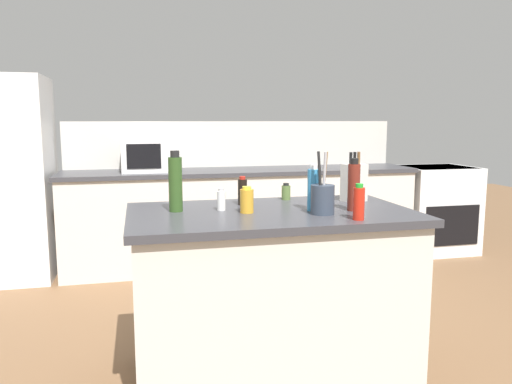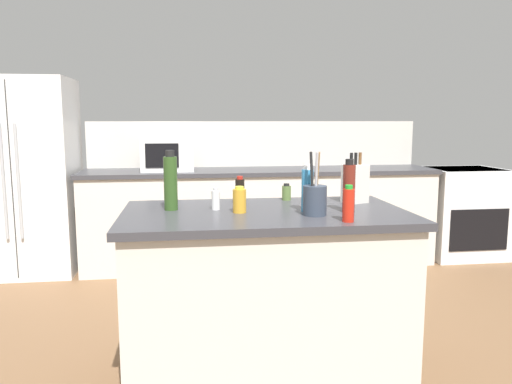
# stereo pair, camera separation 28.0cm
# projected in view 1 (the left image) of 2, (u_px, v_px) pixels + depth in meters

# --- Properties ---
(ground_plane) EXTENTS (14.00, 14.00, 0.00)m
(ground_plane) POSITION_uv_depth(u_px,v_px,m) (270.00, 377.00, 2.78)
(ground_plane) COLOR brown
(back_counter_run) EXTENTS (3.40, 0.66, 0.94)m
(back_counter_run) POSITION_uv_depth(u_px,v_px,m) (242.00, 217.00, 4.89)
(back_counter_run) COLOR beige
(back_counter_run) RESTS_ON ground_plane
(wall_backsplash) EXTENTS (3.36, 0.03, 0.46)m
(wall_backsplash) POSITION_uv_depth(u_px,v_px,m) (236.00, 144.00, 5.10)
(wall_backsplash) COLOR beige
(wall_backsplash) RESTS_ON back_counter_run
(kitchen_island) EXTENTS (1.50, 0.86, 0.94)m
(kitchen_island) POSITION_uv_depth(u_px,v_px,m) (271.00, 295.00, 2.71)
(kitchen_island) COLOR beige
(kitchen_island) RESTS_ON ground_plane
(range_oven) EXTENTS (0.76, 0.65, 0.92)m
(range_oven) POSITION_uv_depth(u_px,v_px,m) (435.00, 208.00, 5.38)
(range_oven) COLOR white
(range_oven) RESTS_ON ground_plane
(microwave) EXTENTS (0.48, 0.39, 0.31)m
(microwave) POSITION_uv_depth(u_px,v_px,m) (148.00, 155.00, 4.60)
(microwave) COLOR white
(microwave) RESTS_ON back_counter_run
(knife_block) EXTENTS (0.16, 0.14, 0.29)m
(knife_block) POSITION_uv_depth(u_px,v_px,m) (354.00, 182.00, 2.93)
(knife_block) COLOR beige
(knife_block) RESTS_ON kitchen_island
(utensil_crock) EXTENTS (0.12, 0.12, 0.32)m
(utensil_crock) POSITION_uv_depth(u_px,v_px,m) (323.00, 198.00, 2.53)
(utensil_crock) COLOR #333D4C
(utensil_crock) RESTS_ON kitchen_island
(hot_sauce_bottle) EXTENTS (0.05, 0.05, 0.18)m
(hot_sauce_bottle) POSITION_uv_depth(u_px,v_px,m) (359.00, 203.00, 2.38)
(hot_sauce_bottle) COLOR red
(hot_sauce_bottle) RESTS_ON kitchen_island
(honey_jar) EXTENTS (0.07, 0.07, 0.14)m
(honey_jar) POSITION_uv_depth(u_px,v_px,m) (247.00, 200.00, 2.57)
(honey_jar) COLOR gold
(honey_jar) RESTS_ON kitchen_island
(salt_shaker) EXTENTS (0.04, 0.04, 0.12)m
(salt_shaker) POSITION_uv_depth(u_px,v_px,m) (221.00, 200.00, 2.64)
(salt_shaker) COLOR silver
(salt_shaker) RESTS_ON kitchen_island
(vinegar_bottle) EXTENTS (0.06, 0.06, 0.28)m
(vinegar_bottle) POSITION_uv_depth(u_px,v_px,m) (354.00, 186.00, 2.62)
(vinegar_bottle) COLOR maroon
(vinegar_bottle) RESTS_ON kitchen_island
(soy_sauce_bottle) EXTENTS (0.05, 0.05, 0.16)m
(soy_sauce_bottle) POSITION_uv_depth(u_px,v_px,m) (242.00, 191.00, 2.81)
(soy_sauce_bottle) COLOR black
(soy_sauce_bottle) RESTS_ON kitchen_island
(spice_jar_oregano) EXTENTS (0.05, 0.05, 0.10)m
(spice_jar_oregano) POSITION_uv_depth(u_px,v_px,m) (286.00, 192.00, 3.00)
(spice_jar_oregano) COLOR #567038
(spice_jar_oregano) RESTS_ON kitchen_island
(dish_soap_bottle) EXTENTS (0.06, 0.06, 0.25)m
(dish_soap_bottle) POSITION_uv_depth(u_px,v_px,m) (313.00, 189.00, 2.62)
(dish_soap_bottle) COLOR #3384BC
(dish_soap_bottle) RESTS_ON kitchen_island
(olive_oil_bottle) EXTENTS (0.07, 0.07, 0.32)m
(olive_oil_bottle) POSITION_uv_depth(u_px,v_px,m) (175.00, 183.00, 2.60)
(olive_oil_bottle) COLOR #2D4C1E
(olive_oil_bottle) RESTS_ON kitchen_island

